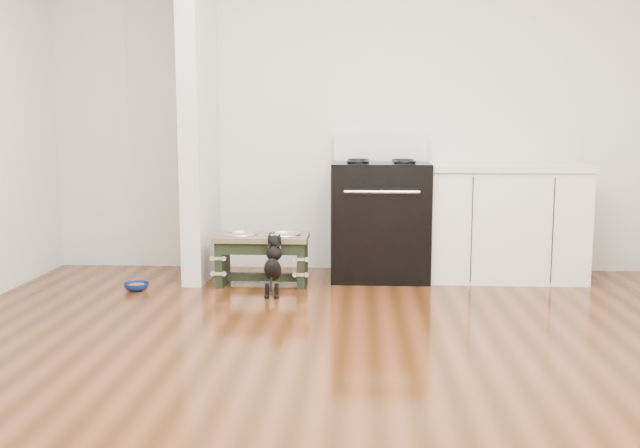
% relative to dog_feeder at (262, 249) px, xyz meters
% --- Properties ---
extents(ground, '(5.00, 5.00, 0.00)m').
position_rel_dog_feeder_xyz_m(ground, '(0.65, -1.83, -0.27)').
color(ground, '#40200B').
rests_on(ground, ground).
extents(room_shell, '(5.00, 5.00, 5.00)m').
position_rel_dog_feeder_xyz_m(room_shell, '(0.65, -1.83, 1.35)').
color(room_shell, silver).
rests_on(room_shell, ground).
extents(partition_wall, '(0.15, 0.80, 2.70)m').
position_rel_dog_feeder_xyz_m(partition_wall, '(-0.52, 0.27, 1.08)').
color(partition_wall, silver).
rests_on(partition_wall, ground).
extents(oven_range, '(0.76, 0.69, 1.14)m').
position_rel_dog_feeder_xyz_m(oven_range, '(0.90, 0.33, 0.20)').
color(oven_range, black).
rests_on(oven_range, ground).
extents(cabinet_run, '(1.24, 0.64, 0.91)m').
position_rel_dog_feeder_xyz_m(cabinet_run, '(1.88, 0.35, 0.18)').
color(cabinet_run, white).
rests_on(cabinet_run, ground).
extents(dog_feeder, '(0.70, 0.37, 0.40)m').
position_rel_dog_feeder_xyz_m(dog_feeder, '(0.00, 0.00, 0.00)').
color(dog_feeder, black).
rests_on(dog_feeder, ground).
extents(puppy, '(0.12, 0.36, 0.43)m').
position_rel_dog_feeder_xyz_m(puppy, '(0.12, -0.32, -0.04)').
color(puppy, black).
rests_on(puppy, ground).
extents(floor_bowl, '(0.23, 0.23, 0.06)m').
position_rel_dog_feeder_xyz_m(floor_bowl, '(-0.90, -0.25, -0.24)').
color(floor_bowl, navy).
rests_on(floor_bowl, ground).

